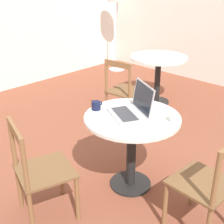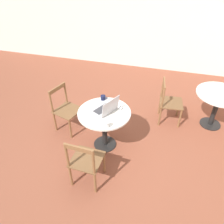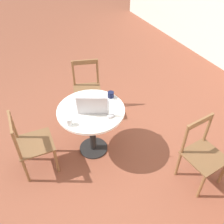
% 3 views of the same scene
% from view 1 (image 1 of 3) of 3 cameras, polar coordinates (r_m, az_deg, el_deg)
% --- Properties ---
extents(ground_plane, '(16.00, 16.00, 0.00)m').
position_cam_1_polar(ground_plane, '(3.06, 3.54, -12.90)').
color(ground_plane, brown).
extents(cafe_table_near, '(0.83, 0.83, 0.72)m').
position_cam_1_polar(cafe_table_near, '(2.75, 3.58, -3.52)').
color(cafe_table_near, black).
rests_on(cafe_table_near, ground_plane).
extents(cafe_table_mid, '(0.83, 0.83, 0.72)m').
position_cam_1_polar(cafe_table_mid, '(4.69, 8.46, 8.28)').
color(cafe_table_mid, black).
rests_on(cafe_table_mid, ground_plane).
extents(chair_near_front, '(0.44, 0.44, 0.85)m').
position_cam_1_polar(chair_near_front, '(2.44, 17.13, -12.60)').
color(chair_near_front, brown).
rests_on(chair_near_front, ground_plane).
extents(chair_near_left, '(0.52, 0.52, 0.85)m').
position_cam_1_polar(chair_near_left, '(2.53, -13.09, -10.58)').
color(chair_near_left, brown).
rests_on(chair_near_left, ground_plane).
extents(chair_mid_left, '(0.46, 0.46, 0.85)m').
position_cam_1_polar(chair_mid_left, '(4.05, 2.23, 3.81)').
color(chair_mid_left, brown).
rests_on(chair_mid_left, ground_plane).
extents(floor_lamp, '(0.37, 0.37, 1.55)m').
position_cam_1_polar(floor_lamp, '(6.20, 0.94, 19.61)').
color(floor_lamp, '#B7B7B7').
rests_on(floor_lamp, ground_plane).
extents(laptop, '(0.43, 0.46, 0.27)m').
position_cam_1_polar(laptop, '(2.69, 3.68, 0.57)').
color(laptop, '#B7B7BC').
rests_on(laptop, cafe_table_near).
extents(mouse, '(0.06, 0.10, 0.03)m').
position_cam_1_polar(mouse, '(2.93, 4.32, 1.82)').
color(mouse, '#B7B7BC').
rests_on(mouse, cafe_table_near).
extents(mug, '(0.12, 0.08, 0.08)m').
position_cam_1_polar(mug, '(2.79, -2.90, 1.19)').
color(mug, '#141938').
rests_on(mug, cafe_table_near).
extents(drinking_glass, '(0.06, 0.06, 0.09)m').
position_cam_1_polar(drinking_glass, '(2.60, 11.24, -0.97)').
color(drinking_glass, silver).
rests_on(drinking_glass, cafe_table_near).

